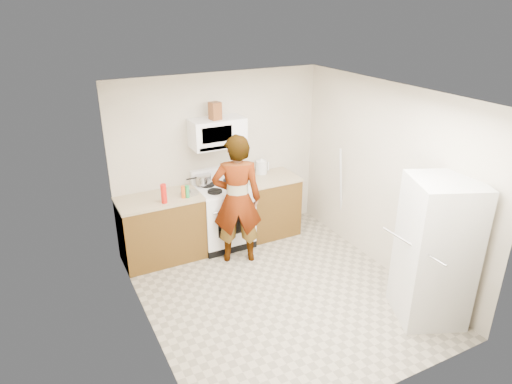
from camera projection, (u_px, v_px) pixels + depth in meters
floor at (278, 293)px, 5.77m from camera, size 3.60×3.60×0.00m
back_wall at (220, 158)px, 6.74m from camera, size 3.20×0.02×2.50m
right_wall at (386, 180)px, 5.95m from camera, size 0.02×3.60×2.50m
cabinet_left at (162, 230)px, 6.37m from camera, size 1.12×0.62×0.90m
counter_left at (159, 199)px, 6.19m from camera, size 1.14×0.64×0.03m
cabinet_right at (269, 206)px, 7.10m from camera, size 0.80×0.62×0.90m
counter_right at (270, 178)px, 6.91m from camera, size 0.82×0.64×0.03m
gas_range at (223, 214)px, 6.75m from camera, size 0.76×0.65×1.13m
microwave at (217, 133)px, 6.38m from camera, size 0.76×0.38×0.40m
person at (237, 200)px, 6.17m from camera, size 0.78×0.66×1.84m
fridge at (435, 251)px, 5.05m from camera, size 0.92×0.92×1.70m
kettle at (261, 167)px, 7.01m from camera, size 0.21×0.21×0.20m
jug at (215, 111)px, 6.20m from camera, size 0.16×0.16×0.24m
saucepan at (203, 179)px, 6.59m from camera, size 0.28×0.28×0.13m
tray at (233, 186)px, 6.53m from camera, size 0.27×0.19×0.05m
bottle_spray at (164, 194)px, 5.99m from camera, size 0.08×0.08×0.26m
bottle_hot_sauce at (183, 192)px, 6.16m from camera, size 0.07×0.07×0.17m
bottle_green_cap at (187, 192)px, 6.17m from camera, size 0.07×0.07×0.17m
pot_lid at (190, 193)px, 6.33m from camera, size 0.28×0.28×0.01m
broom at (341, 193)px, 6.84m from camera, size 0.29×0.18×1.46m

